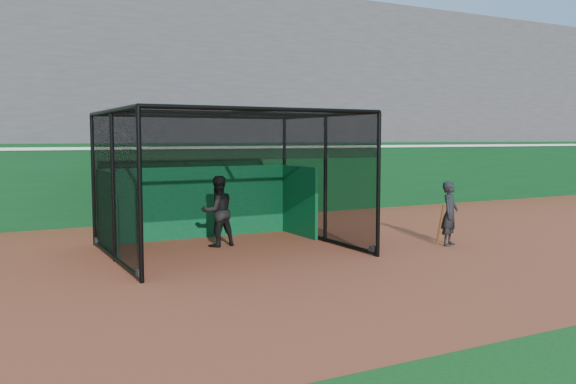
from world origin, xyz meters
name	(u,v)px	position (x,y,z in m)	size (l,w,h in m)	color
ground	(323,268)	(0.00, 0.00, 0.00)	(120.00, 120.00, 0.00)	#99472C
outfield_wall	(188,180)	(0.00, 8.50, 1.29)	(50.00, 0.50, 2.50)	#0A3A17
grandstand	(154,90)	(0.00, 12.27, 4.48)	(50.00, 7.85, 8.95)	#4C4C4F
batting_cage	(228,183)	(-0.94, 2.74, 1.61)	(5.42, 4.61, 3.24)	black
batter	(218,211)	(-0.97, 3.38, 0.87)	(0.85, 0.66, 1.74)	black
on_deck_player	(450,214)	(4.16, 0.80, 0.79)	(0.69, 0.62, 1.59)	black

